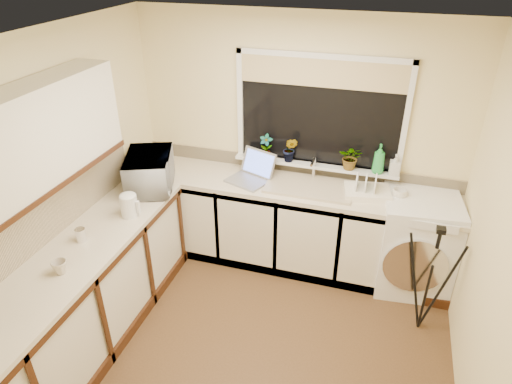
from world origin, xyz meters
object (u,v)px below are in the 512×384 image
at_px(kettle, 129,206).
at_px(steel_jar, 81,235).
at_px(washing_machine, 415,243).
at_px(soap_bottle_green, 379,159).
at_px(plant_b, 290,150).
at_px(laptop, 252,173).
at_px(plant_a, 266,147).
at_px(soap_bottle_clear, 395,165).
at_px(cup_left, 60,267).
at_px(microwave, 150,171).
at_px(tripod, 429,281).
at_px(dish_rack, 367,192).
at_px(cup_back, 399,194).
at_px(plant_d, 351,157).

distance_m(kettle, steel_jar, 0.47).
height_order(washing_machine, kettle, kettle).
relative_size(washing_machine, soap_bottle_green, 3.31).
relative_size(plant_b, soap_bottle_green, 0.89).
distance_m(plant_b, soap_bottle_green, 0.84).
distance_m(laptop, plant_a, 0.30).
distance_m(soap_bottle_green, soap_bottle_clear, 0.15).
bearing_deg(cup_left, plant_a, 63.99).
bearing_deg(soap_bottle_clear, microwave, -163.82).
bearing_deg(microwave, steel_jar, 151.84).
bearing_deg(plant_a, tripod, -25.92).
bearing_deg(plant_a, plant_b, -0.96).
bearing_deg(plant_b, plant_a, 179.04).
bearing_deg(laptop, soap_bottle_clear, 29.49).
bearing_deg(plant_b, soap_bottle_clear, 0.40).
bearing_deg(dish_rack, steel_jar, -156.65).
bearing_deg(kettle, cup_left, -95.17).
height_order(washing_machine, plant_b, plant_b).
distance_m(soap_bottle_clear, cup_back, 0.28).
bearing_deg(dish_rack, tripod, -55.23).
xyz_separation_m(kettle, plant_b, (1.13, 1.14, 0.18)).
bearing_deg(cup_back, washing_machine, -3.46).
xyz_separation_m(steel_jar, plant_b, (1.30, 1.57, 0.22)).
xyz_separation_m(plant_d, soap_bottle_clear, (0.40, -0.00, -0.02)).
xyz_separation_m(washing_machine, steel_jar, (-2.58, -1.38, 0.48)).
xyz_separation_m(dish_rack, tripod, (0.60, -0.60, -0.41)).
bearing_deg(tripod, laptop, 139.58).
bearing_deg(tripod, soap_bottle_clear, 94.98).
bearing_deg(plant_d, plant_a, -179.64).
bearing_deg(soap_bottle_green, dish_rack, -107.56).
bearing_deg(plant_d, washing_machine, -16.27).
xyz_separation_m(laptop, kettle, (-0.80, -0.94, 0.03)).
bearing_deg(kettle, plant_d, 33.78).
xyz_separation_m(tripod, cup_left, (-2.58, -1.17, 0.43)).
distance_m(laptop, microwave, 0.98).
xyz_separation_m(kettle, steel_jar, (-0.17, -0.44, -0.04)).
height_order(steel_jar, soap_bottle_clear, soap_bottle_clear).
height_order(steel_jar, soap_bottle_green, soap_bottle_green).
height_order(kettle, plant_d, plant_d).
bearing_deg(steel_jar, plant_b, 50.50).
bearing_deg(soap_bottle_clear, cup_back, -68.20).
height_order(washing_machine, laptop, laptop).
bearing_deg(tripod, plant_b, 129.11).
bearing_deg(microwave, dish_rack, -99.61).
distance_m(washing_machine, microwave, 2.58).
height_order(laptop, tripod, laptop).
height_order(laptop, plant_b, plant_b).
relative_size(microwave, soap_bottle_green, 2.10).
xyz_separation_m(tripod, steel_jar, (-2.68, -0.79, 0.43)).
xyz_separation_m(dish_rack, plant_b, (-0.78, 0.19, 0.25)).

